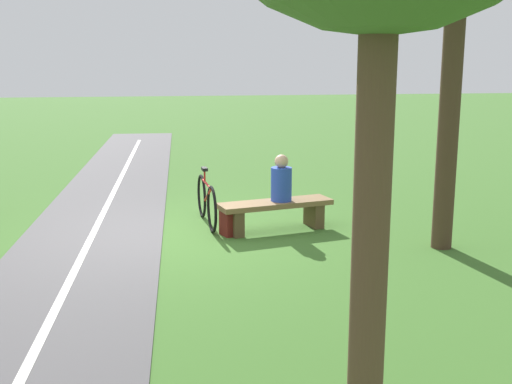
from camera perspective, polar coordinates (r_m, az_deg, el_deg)
The scene contains 7 objects.
ground_plane at distance 9.61m, azimuth -7.00°, elevation -3.90°, with size 80.00×80.00×0.00m, color #3D6B28.
paved_path at distance 5.94m, azimuth -20.00°, elevation -14.61°, with size 2.10×36.00×0.02m, color #4C494C.
path_centre_line at distance 5.94m, azimuth -20.01°, elevation -14.52°, with size 0.10×32.00×0.00m, color silver.
bench at distance 9.73m, azimuth 1.77°, elevation -1.66°, with size 1.85×0.85×0.46m.
person_seated at distance 9.68m, azimuth 2.31°, elevation 1.02°, with size 0.38×0.38×0.72m.
bicycle at distance 10.12m, azimuth -4.51°, elevation -0.83°, with size 0.16×1.73×0.91m.
backpack at distance 9.49m, azimuth -2.32°, elevation -2.69°, with size 0.35×0.34×0.43m.
Camera 1 is at (0.42, 9.25, 2.57)m, focal length 44.06 mm.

